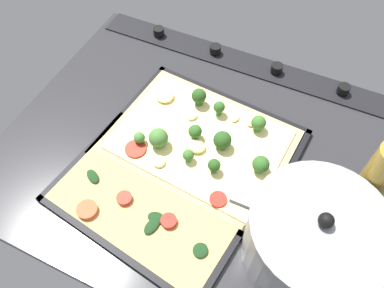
% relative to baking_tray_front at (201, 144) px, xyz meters
% --- Properties ---
extents(ground_plane, '(0.80, 0.64, 0.03)m').
position_rel_baking_tray_front_xyz_m(ground_plane, '(0.00, 0.02, -0.02)').
color(ground_plane, '#28282B').
extents(stove_control_panel, '(0.77, 0.07, 0.03)m').
position_rel_baking_tray_front_xyz_m(stove_control_panel, '(0.00, -0.27, 0.00)').
color(stove_control_panel, black).
rests_on(stove_control_panel, ground_plane).
extents(baking_tray_front, '(0.41, 0.32, 0.01)m').
position_rel_baking_tray_front_xyz_m(baking_tray_front, '(0.00, 0.00, 0.00)').
color(baking_tray_front, black).
rests_on(baking_tray_front, ground_plane).
extents(broccoli_pizza, '(0.38, 0.30, 0.06)m').
position_rel_baking_tray_front_xyz_m(broccoli_pizza, '(-0.00, -0.00, 0.01)').
color(broccoli_pizza, tan).
rests_on(broccoli_pizza, baking_tray_front).
extents(baking_tray_back, '(0.39, 0.30, 0.01)m').
position_rel_baking_tray_front_xyz_m(baking_tray_back, '(0.03, 0.15, 0.00)').
color(baking_tray_back, black).
rests_on(baking_tray_back, ground_plane).
extents(veggie_pizza_back, '(0.37, 0.28, 0.02)m').
position_rel_baking_tray_front_xyz_m(veggie_pizza_back, '(0.03, 0.15, 0.01)').
color(veggie_pizza_back, tan).
rests_on(veggie_pizza_back, baking_tray_back).
extents(cooking_pot, '(0.29, 0.22, 0.15)m').
position_rel_baking_tray_front_xyz_m(cooking_pot, '(-0.26, 0.13, 0.06)').
color(cooking_pot, gray).
rests_on(cooking_pot, ground_plane).
extents(oil_bottle, '(0.05, 0.05, 0.24)m').
position_rel_baking_tray_front_xyz_m(oil_bottle, '(-0.32, 0.01, 0.10)').
color(oil_bottle, olive).
rests_on(oil_bottle, ground_plane).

